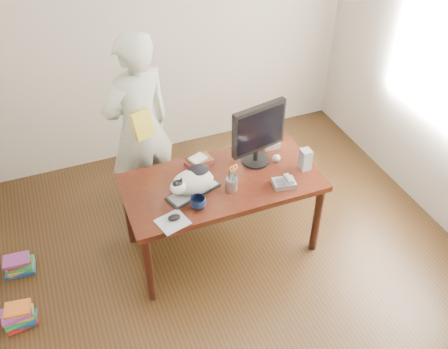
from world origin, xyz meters
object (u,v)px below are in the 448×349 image
(coffee_mug, at_px, (198,203))
(phone, at_px, (284,183))
(speaker, at_px, (305,159))
(book_stack, at_px, (199,161))
(keyboard, at_px, (193,192))
(mouse, at_px, (174,217))
(book_pile_b, at_px, (19,265))
(calculator, at_px, (268,142))
(desk, at_px, (218,188))
(baseball, at_px, (276,158))
(person, at_px, (139,129))
(pen_cup, at_px, (232,183))
(book_pile_a, at_px, (19,316))
(monitor, at_px, (258,132))
(cat, at_px, (191,181))

(coffee_mug, relative_size, phone, 0.63)
(speaker, relative_size, book_stack, 0.75)
(keyboard, distance_m, phone, 0.73)
(mouse, distance_m, phone, 0.94)
(book_pile_b, bearing_deg, calculator, -0.86)
(desk, xyz_separation_m, baseball, (0.52, -0.01, 0.18))
(keyboard, height_order, person, person)
(desk, distance_m, phone, 0.57)
(keyboard, xyz_separation_m, speaker, (0.97, -0.04, 0.08))
(pen_cup, xyz_separation_m, book_pile_b, (-1.75, 0.48, -0.74))
(phone, bearing_deg, book_pile_a, -171.52)
(monitor, height_order, book_stack, monitor)
(phone, relative_size, baseball, 2.88)
(book_stack, height_order, book_pile_b, book_stack)
(monitor, xyz_separation_m, book_stack, (-0.46, 0.15, -0.28))
(book_stack, distance_m, person, 0.63)
(mouse, bearing_deg, cat, 30.89)
(phone, height_order, book_stack, phone)
(desk, bearing_deg, book_stack, 118.38)
(desk, xyz_separation_m, speaker, (0.70, -0.18, 0.24))
(desk, height_order, coffee_mug, coffee_mug)
(book_pile_a, bearing_deg, book_pile_b, 86.87)
(cat, height_order, phone, cat)
(book_pile_b, bearing_deg, phone, -15.25)
(keyboard, xyz_separation_m, phone, (0.71, -0.18, 0.01))
(pen_cup, relative_size, mouse, 2.17)
(cat, bearing_deg, pen_cup, -31.73)
(speaker, distance_m, baseball, 0.25)
(monitor, height_order, book_pile_a, monitor)
(speaker, xyz_separation_m, calculator, (-0.13, 0.42, -0.06))
(desk, distance_m, coffee_mug, 0.46)
(desk, height_order, monitor, monitor)
(phone, distance_m, book_pile_a, 2.30)
(phone, bearing_deg, person, 142.66)
(cat, relative_size, coffee_mug, 3.39)
(book_stack, height_order, person, person)
(coffee_mug, xyz_separation_m, book_stack, (0.18, 0.50, -0.01))
(coffee_mug, bearing_deg, book_pile_a, 178.70)
(book_pile_b, bearing_deg, mouse, -27.61)
(calculator, xyz_separation_m, book_pile_a, (-2.32, -0.52, -0.69))
(coffee_mug, height_order, phone, coffee_mug)
(book_stack, relative_size, book_pile_a, 0.91)
(pen_cup, height_order, phone, pen_cup)
(cat, xyz_separation_m, book_pile_a, (-1.47, -0.13, -0.79))
(desk, distance_m, keyboard, 0.34)
(cat, bearing_deg, calculator, 4.80)
(desk, distance_m, person, 0.87)
(desk, distance_m, speaker, 0.76)
(baseball, bearing_deg, book_pile_a, -173.38)
(monitor, bearing_deg, book_pile_a, 176.70)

